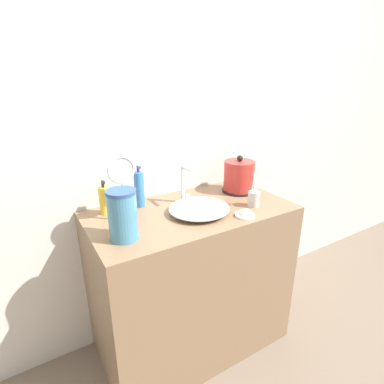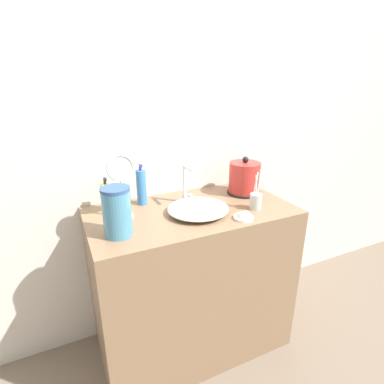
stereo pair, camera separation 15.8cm
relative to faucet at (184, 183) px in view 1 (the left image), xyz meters
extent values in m
plane|color=#6B5B4C|center=(-0.02, -0.40, -1.03)|extent=(12.00, 12.00, 0.00)
cube|color=beige|center=(-0.02, 0.21, 0.27)|extent=(6.00, 0.04, 2.60)
cube|color=brown|center=(-0.02, -0.10, -0.57)|extent=(1.10, 0.59, 0.91)
ellipsoid|color=white|center=(0.00, -0.16, -0.09)|extent=(0.32, 0.31, 0.05)
cylinder|color=silver|center=(0.00, 0.01, -0.01)|extent=(0.02, 0.02, 0.22)
cylinder|color=silver|center=(0.00, -0.04, 0.09)|extent=(0.02, 0.11, 0.02)
cylinder|color=silver|center=(0.03, 0.01, -0.10)|extent=(0.02, 0.02, 0.04)
cylinder|color=black|center=(0.38, -0.01, -0.11)|extent=(0.20, 0.20, 0.01)
cylinder|color=#B22D28|center=(0.38, -0.01, -0.02)|extent=(0.19, 0.19, 0.19)
sphere|color=black|center=(0.38, -0.01, 0.09)|extent=(0.04, 0.04, 0.04)
cylinder|color=#B7B2A8|center=(0.30, -0.24, -0.08)|extent=(0.06, 0.06, 0.09)
cylinder|color=white|center=(0.30, -0.23, 0.00)|extent=(0.03, 0.01, 0.17)
cylinder|color=white|center=(0.29, -0.25, -0.01)|extent=(0.02, 0.02, 0.16)
cylinder|color=white|center=(0.31, -0.24, 0.01)|extent=(0.02, 0.03, 0.19)
cylinder|color=gold|center=(-0.43, 0.08, -0.05)|extent=(0.05, 0.05, 0.15)
cylinder|color=black|center=(-0.43, 0.08, 0.04)|extent=(0.02, 0.02, 0.02)
cube|color=black|center=(-0.43, 0.07, 0.06)|extent=(0.01, 0.03, 0.01)
cylinder|color=#3370B7|center=(-0.23, 0.08, -0.02)|extent=(0.05, 0.05, 0.20)
cylinder|color=#333399|center=(-0.23, 0.08, 0.09)|extent=(0.02, 0.02, 0.02)
cube|color=#333399|center=(-0.23, 0.08, 0.11)|extent=(0.01, 0.03, 0.01)
cylinder|color=white|center=(0.17, -0.32, -0.11)|extent=(0.10, 0.10, 0.01)
cube|color=#EFE5C6|center=(0.17, -0.32, -0.10)|extent=(0.06, 0.04, 0.02)
cylinder|color=silver|center=(-0.37, -0.05, -0.11)|extent=(0.09, 0.09, 0.01)
cylinder|color=silver|center=(-0.37, -0.05, -0.01)|extent=(0.01, 0.01, 0.19)
torus|color=silver|center=(-0.37, -0.05, 0.14)|extent=(0.13, 0.01, 0.13)
cylinder|color=silver|center=(-0.37, -0.05, 0.14)|extent=(0.11, 0.00, 0.11)
cylinder|color=teal|center=(-0.43, -0.22, -0.01)|extent=(0.13, 0.13, 0.21)
cylinder|color=#2D4C84|center=(-0.43, -0.22, 0.10)|extent=(0.13, 0.13, 0.01)
camera|label=1|loc=(-0.78, -1.37, 0.53)|focal=28.00mm
camera|label=2|loc=(-0.64, -1.44, 0.53)|focal=28.00mm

